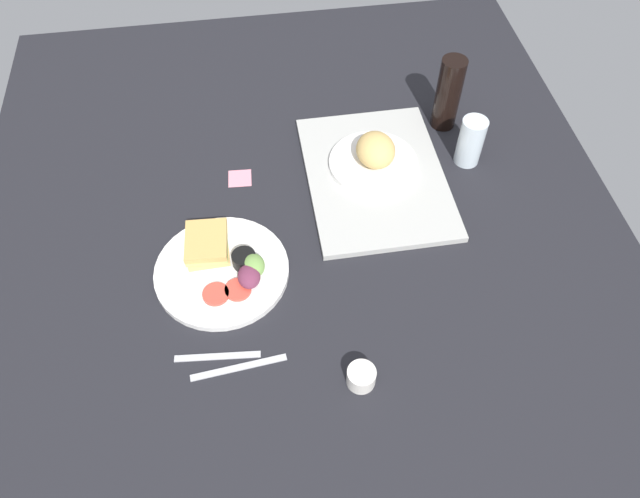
{
  "coord_description": "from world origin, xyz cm",
  "views": [
    {
      "loc": [
        79.18,
        -8.68,
        108.46
      ],
      "look_at": [
        2.0,
        3.0,
        4.0
      ],
      "focal_mm": 33.95,
      "sensor_mm": 36.0,
      "label": 1
    }
  ],
  "objects_px": {
    "soda_bottle": "(448,94)",
    "knife": "(239,367)",
    "drinking_glass": "(471,141)",
    "sticky_note": "(240,178)",
    "espresso_cup": "(361,377)",
    "bread_plate_near": "(375,156)",
    "serving_tray": "(375,177)",
    "fork": "(217,356)",
    "plate_with_salad": "(223,266)"
  },
  "relations": [
    {
      "from": "espresso_cup",
      "to": "sticky_note",
      "type": "height_order",
      "value": "espresso_cup"
    },
    {
      "from": "plate_with_salad",
      "to": "sticky_note",
      "type": "relative_size",
      "value": 5.19
    },
    {
      "from": "knife",
      "to": "fork",
      "type": "bearing_deg",
      "value": 137.6
    },
    {
      "from": "fork",
      "to": "knife",
      "type": "height_order",
      "value": "same"
    },
    {
      "from": "plate_with_salad",
      "to": "drinking_glass",
      "type": "xyz_separation_m",
      "value": [
        -0.25,
        0.62,
        0.05
      ]
    },
    {
      "from": "bread_plate_near",
      "to": "espresso_cup",
      "type": "xyz_separation_m",
      "value": [
        0.55,
        -0.14,
        -0.03
      ]
    },
    {
      "from": "knife",
      "to": "drinking_glass",
      "type": "bearing_deg",
      "value": 33.19
    },
    {
      "from": "sticky_note",
      "to": "soda_bottle",
      "type": "bearing_deg",
      "value": 102.32
    },
    {
      "from": "bread_plate_near",
      "to": "plate_with_salad",
      "type": "bearing_deg",
      "value": -56.89
    },
    {
      "from": "drinking_glass",
      "to": "espresso_cup",
      "type": "height_order",
      "value": "drinking_glass"
    },
    {
      "from": "espresso_cup",
      "to": "bread_plate_near",
      "type": "bearing_deg",
      "value": 165.94
    },
    {
      "from": "bread_plate_near",
      "to": "espresso_cup",
      "type": "bearing_deg",
      "value": -14.06
    },
    {
      "from": "sticky_note",
      "to": "drinking_glass",
      "type": "bearing_deg",
      "value": 87.81
    },
    {
      "from": "drinking_glass",
      "to": "sticky_note",
      "type": "distance_m",
      "value": 0.57
    },
    {
      "from": "soda_bottle",
      "to": "fork",
      "type": "bearing_deg",
      "value": -46.27
    },
    {
      "from": "drinking_glass",
      "to": "fork",
      "type": "bearing_deg",
      "value": -54.8
    },
    {
      "from": "serving_tray",
      "to": "plate_with_salad",
      "type": "xyz_separation_m",
      "value": [
        0.22,
        -0.38,
        0.01
      ]
    },
    {
      "from": "bread_plate_near",
      "to": "knife",
      "type": "distance_m",
      "value": 0.61
    },
    {
      "from": "serving_tray",
      "to": "plate_with_salad",
      "type": "height_order",
      "value": "plate_with_salad"
    },
    {
      "from": "serving_tray",
      "to": "drinking_glass",
      "type": "distance_m",
      "value": 0.25
    },
    {
      "from": "bread_plate_near",
      "to": "drinking_glass",
      "type": "distance_m",
      "value": 0.24
    },
    {
      "from": "serving_tray",
      "to": "fork",
      "type": "xyz_separation_m",
      "value": [
        0.43,
        -0.41,
        -0.01
      ]
    },
    {
      "from": "plate_with_salad",
      "to": "fork",
      "type": "relative_size",
      "value": 1.71
    },
    {
      "from": "bread_plate_near",
      "to": "knife",
      "type": "relative_size",
      "value": 1.15
    },
    {
      "from": "drinking_glass",
      "to": "soda_bottle",
      "type": "relative_size",
      "value": 0.64
    },
    {
      "from": "serving_tray",
      "to": "knife",
      "type": "distance_m",
      "value": 0.58
    },
    {
      "from": "plate_with_salad",
      "to": "drinking_glass",
      "type": "relative_size",
      "value": 2.29
    },
    {
      "from": "soda_bottle",
      "to": "fork",
      "type": "relative_size",
      "value": 1.16
    },
    {
      "from": "knife",
      "to": "serving_tray",
      "type": "bearing_deg",
      "value": 45.67
    },
    {
      "from": "bread_plate_near",
      "to": "plate_with_salad",
      "type": "distance_m",
      "value": 0.46
    },
    {
      "from": "serving_tray",
      "to": "knife",
      "type": "relative_size",
      "value": 2.37
    },
    {
      "from": "soda_bottle",
      "to": "fork",
      "type": "xyz_separation_m",
      "value": [
        0.6,
        -0.62,
        -0.1
      ]
    },
    {
      "from": "drinking_glass",
      "to": "knife",
      "type": "height_order",
      "value": "drinking_glass"
    },
    {
      "from": "drinking_glass",
      "to": "soda_bottle",
      "type": "bearing_deg",
      "value": -171.0
    },
    {
      "from": "serving_tray",
      "to": "drinking_glass",
      "type": "bearing_deg",
      "value": 97.03
    },
    {
      "from": "bread_plate_near",
      "to": "knife",
      "type": "bearing_deg",
      "value": -37.07
    },
    {
      "from": "bread_plate_near",
      "to": "sticky_note",
      "type": "xyz_separation_m",
      "value": [
        -0.02,
        -0.33,
        -0.05
      ]
    },
    {
      "from": "sticky_note",
      "to": "fork",
      "type": "bearing_deg",
      "value": -9.27
    },
    {
      "from": "drinking_glass",
      "to": "fork",
      "type": "height_order",
      "value": "drinking_glass"
    },
    {
      "from": "drinking_glass",
      "to": "knife",
      "type": "xyz_separation_m",
      "value": [
        0.49,
        -0.6,
        -0.06
      ]
    },
    {
      "from": "drinking_glass",
      "to": "soda_bottle",
      "type": "distance_m",
      "value": 0.15
    },
    {
      "from": "soda_bottle",
      "to": "sticky_note",
      "type": "distance_m",
      "value": 0.57
    },
    {
      "from": "knife",
      "to": "sticky_note",
      "type": "relative_size",
      "value": 3.39
    },
    {
      "from": "soda_bottle",
      "to": "knife",
      "type": "relative_size",
      "value": 1.04
    },
    {
      "from": "serving_tray",
      "to": "sticky_note",
      "type": "xyz_separation_m",
      "value": [
        -0.05,
        -0.33,
        -0.01
      ]
    },
    {
      "from": "fork",
      "to": "sticky_note",
      "type": "height_order",
      "value": "fork"
    },
    {
      "from": "fork",
      "to": "sticky_note",
      "type": "distance_m",
      "value": 0.48
    },
    {
      "from": "bread_plate_near",
      "to": "serving_tray",
      "type": "bearing_deg",
      "value": -2.61
    },
    {
      "from": "fork",
      "to": "drinking_glass",
      "type": "bearing_deg",
      "value": 40.29
    },
    {
      "from": "plate_with_salad",
      "to": "drinking_glass",
      "type": "distance_m",
      "value": 0.67
    }
  ]
}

